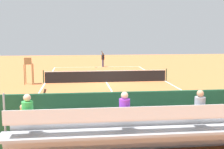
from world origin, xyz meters
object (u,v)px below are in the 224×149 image
tennis_ball_near (115,68)px  tennis_racket (94,67)px  courtside_bench (211,122)px  equipment_bag (173,133)px  bleacher_stand (152,132)px  tennis_player (103,58)px  line_judge (42,113)px  umpire_chair (28,68)px  tennis_net (106,76)px

tennis_ball_near → tennis_racket: bearing=-34.4°
courtside_bench → equipment_bag: size_ratio=2.00×
bleacher_stand → equipment_bag: 2.50m
courtside_bench → tennis_racket: size_ratio=3.08×
tennis_player → line_judge: 24.34m
courtside_bench → equipment_bag: (1.59, 0.13, -0.38)m
courtside_bench → line_judge: size_ratio=0.93×
umpire_chair → tennis_player: umpire_chair is taller
tennis_net → umpire_chair: size_ratio=4.81×
bleacher_stand → tennis_player: size_ratio=4.70×
tennis_racket → tennis_ball_near: 2.74m
courtside_bench → tennis_ball_near: bearing=-87.4°
umpire_chair → tennis_player: (-6.88, -11.42, -0.30)m
equipment_bag → tennis_ball_near: size_ratio=13.64×
tennis_ball_near → line_judge: size_ratio=0.03×
umpire_chair → line_judge: bearing=101.0°
tennis_net → tennis_ball_near: bearing=-101.5°
line_judge → equipment_bag: bearing=173.7°
umpire_chair → tennis_racket: 12.59m
courtside_bench → umpire_chair: bearing=-55.0°
umpire_chair → tennis_ball_near: size_ratio=32.42×
tennis_net → equipment_bag: 13.47m
tennis_player → bleacher_stand: bearing=88.4°
equipment_bag → umpire_chair: bearing=-60.2°
tennis_net → bleacher_stand: bleacher_stand is taller
tennis_net → umpire_chair: bearing=3.0°
courtside_bench → tennis_player: (2.19, -24.36, 0.46)m
courtside_bench → tennis_racket: (3.27, -24.04, -0.54)m
tennis_net → tennis_player: bearing=-93.5°
tennis_net → tennis_racket: bearing=-87.9°
umpire_chair → tennis_racket: bearing=-117.6°
tennis_ball_near → tennis_player: bearing=-57.7°
line_judge → courtside_bench: bearing=176.3°
tennis_net → tennis_racket: (0.39, -10.77, -0.49)m
tennis_racket → equipment_bag: bearing=94.0°
umpire_chair → line_judge: (-2.44, 12.51, -0.30)m
line_judge → bleacher_stand: bearing=145.7°
umpire_chair → tennis_racket: size_ratio=3.66×
tennis_racket → line_judge: 23.87m
tennis_ball_near → line_judge: line_judge is taller
tennis_racket → umpire_chair: bearing=62.4°
tennis_racket → tennis_player: bearing=-163.4°
bleacher_stand → tennis_ball_near: bleacher_stand is taller
tennis_net → line_judge: bearing=73.7°
tennis_net → line_judge: size_ratio=5.35×
tennis_net → courtside_bench: size_ratio=5.72×
bleacher_stand → courtside_bench: bearing=-144.8°
tennis_racket → courtside_bench: bearing=97.7°
tennis_player → tennis_racket: size_ratio=3.30×
umpire_chair → line_judge: umpire_chair is taller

